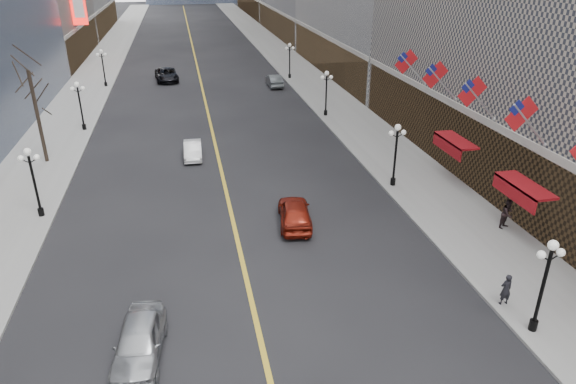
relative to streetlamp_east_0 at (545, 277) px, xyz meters
name	(u,v)px	position (x,y,z in m)	size (l,w,h in m)	color
sidewalk_east	(299,72)	(2.20, 56.00, -2.83)	(6.00, 230.00, 0.15)	gray
sidewalk_west	(92,81)	(-25.80, 56.00, -2.83)	(6.00, 230.00, 0.15)	gray
lane_line	(196,63)	(-11.80, 66.00, -2.89)	(0.25, 200.00, 0.02)	gold
streetlamp_east_0	(545,277)	(0.00, 0.00, 0.00)	(1.26, 0.44, 4.52)	black
streetlamp_east_1	(396,149)	(0.00, 16.00, 0.00)	(1.26, 0.44, 4.52)	black
streetlamp_east_2	(326,89)	(0.00, 34.00, 0.00)	(1.26, 0.44, 4.52)	black
streetlamp_east_3	(290,57)	(0.00, 52.00, 0.00)	(1.26, 0.44, 4.52)	black
streetlamp_west_1	(33,175)	(-23.60, 16.00, 0.00)	(1.26, 0.44, 4.52)	black
streetlamp_west_2	(80,101)	(-23.60, 34.00, 0.00)	(1.26, 0.44, 4.52)	black
streetlamp_west_3	(103,64)	(-23.60, 52.00, 0.00)	(1.26, 0.44, 4.52)	black
flag_2	(524,117)	(3.51, 8.00, 4.39)	(2.87, 0.12, 2.87)	#B2B2B7
flag_3	(474,94)	(3.51, 13.00, 4.39)	(2.87, 0.12, 2.87)	#B2B2B7
flag_4	(437,77)	(3.51, 18.00, 4.39)	(2.87, 0.12, 2.87)	#B2B2B7
flag_5	(408,64)	(3.51, 23.00, 4.39)	(2.87, 0.12, 2.87)	#B2B2B7
awning_b	(522,187)	(4.30, 8.00, 0.18)	(1.40, 4.00, 0.93)	maroon
awning_c	(453,142)	(4.30, 16.00, 0.18)	(1.40, 4.00, 0.93)	maroon
tree_west_far	(31,85)	(-25.30, 26.00, 3.34)	(3.60, 3.60, 7.92)	#2D231C
car_nb_near	(139,341)	(-16.79, 1.94, -2.10)	(1.89, 4.69, 1.60)	#9DA0A4
car_nb_mid	(193,150)	(-13.80, 24.83, -2.24)	(1.40, 4.01, 1.32)	silver
car_nb_far	(167,75)	(-16.12, 54.07, -2.08)	(2.72, 5.90, 1.64)	black
car_sb_mid	(295,212)	(-8.09, 11.90, -2.09)	(1.91, 4.74, 1.61)	maroon
car_sb_far	(274,81)	(-2.80, 48.09, -2.15)	(1.60, 4.59, 1.51)	#555B5E
ped_ne_corner	(506,289)	(-0.20, 1.93, -1.94)	(0.59, 0.43, 1.62)	black
ped_east_walk	(508,214)	(4.23, 8.64, -1.83)	(0.90, 0.49, 1.85)	black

